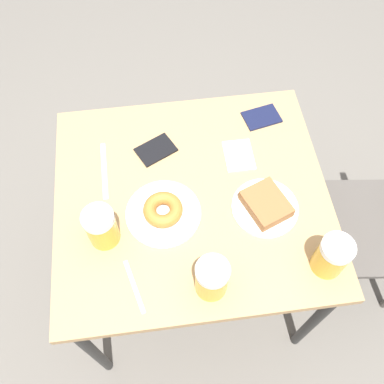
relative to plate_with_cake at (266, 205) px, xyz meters
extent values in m
plane|color=#666059|center=(-0.08, -0.22, -0.73)|extent=(8.00, 8.00, 0.00)
cube|color=tan|center=(-0.08, -0.22, -0.03)|extent=(0.80, 0.87, 0.03)
cylinder|color=black|center=(-0.44, -0.62, -0.39)|extent=(0.04, 0.04, 0.68)
cylinder|color=black|center=(0.28, -0.62, -0.39)|extent=(0.04, 0.04, 0.68)
cylinder|color=black|center=(-0.44, 0.18, -0.39)|extent=(0.04, 0.04, 0.68)
cylinder|color=black|center=(0.28, 0.18, -0.39)|extent=(0.04, 0.04, 0.68)
cube|color=#514C47|center=(-0.01, 0.45, -0.29)|extent=(0.44, 0.44, 0.02)
cylinder|color=#514C47|center=(-0.20, 0.30, -0.51)|extent=(0.03, 0.03, 0.44)
cylinder|color=#514C47|center=(0.15, 0.25, -0.51)|extent=(0.03, 0.03, 0.44)
cylinder|color=#514C47|center=(-0.16, 0.64, -0.51)|extent=(0.03, 0.03, 0.44)
cylinder|color=white|center=(0.00, 0.00, -0.01)|extent=(0.21, 0.21, 0.01)
cube|color=brown|center=(0.00, 0.00, 0.01)|extent=(0.17, 0.16, 0.04)
cylinder|color=white|center=(-0.02, -0.32, -0.01)|extent=(0.23, 0.23, 0.01)
torus|color=#B2702D|center=(-0.02, -0.32, 0.01)|extent=(0.12, 0.12, 0.04)
cylinder|color=gold|center=(0.23, -0.21, 0.04)|extent=(0.09, 0.09, 0.12)
cylinder|color=white|center=(0.23, -0.21, 0.11)|extent=(0.09, 0.09, 0.02)
cylinder|color=gold|center=(0.21, 0.14, 0.04)|extent=(0.09, 0.09, 0.12)
cylinder|color=white|center=(0.21, 0.14, 0.11)|extent=(0.09, 0.09, 0.02)
cylinder|color=gold|center=(0.03, -0.50, 0.04)|extent=(0.09, 0.09, 0.12)
cylinder|color=white|center=(0.03, -0.50, 0.11)|extent=(0.09, 0.09, 0.02)
cube|color=white|center=(-0.21, -0.04, -0.02)|extent=(0.12, 0.10, 0.00)
cube|color=silver|center=(0.20, -0.42, -0.02)|extent=(0.16, 0.05, 0.00)
cube|color=silver|center=(-0.21, -0.50, -0.02)|extent=(0.22, 0.02, 0.00)
cube|color=black|center=(-0.27, -0.32, -0.02)|extent=(0.14, 0.15, 0.01)
cube|color=#141938|center=(-0.36, 0.07, -0.02)|extent=(0.11, 0.14, 0.01)
camera|label=1|loc=(0.60, -0.31, 1.16)|focal=40.00mm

